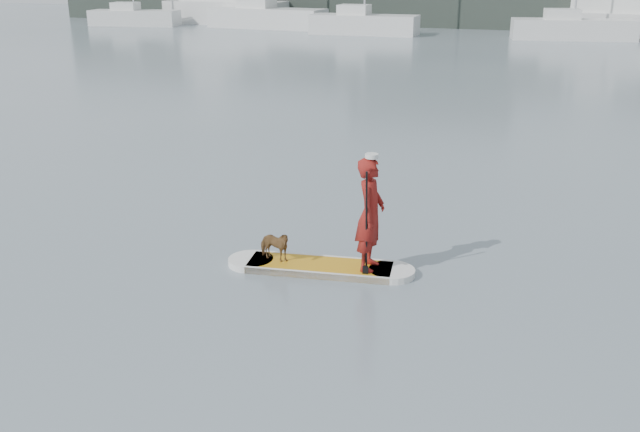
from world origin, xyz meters
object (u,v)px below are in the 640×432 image
(sailboat_c, at_px, (363,23))
(sailboat_d, at_px, (572,27))
(paddleboard, at_px, (320,267))
(motor_yacht_a, at_px, (620,12))
(motor_yacht_b, at_px, (221,0))
(sailboat_a, at_px, (134,16))
(dog, at_px, (274,245))
(paddler, at_px, (370,214))
(sailboat_b, at_px, (266,15))

(sailboat_c, xyz_separation_m, sailboat_d, (14.65, 1.22, 0.03))
(paddleboard, xyz_separation_m, motor_yacht_a, (6.41, 46.97, 1.62))
(paddleboard, distance_m, motor_yacht_a, 47.43)
(paddleboard, xyz_separation_m, motor_yacht_b, (-25.86, 47.23, 1.91))
(sailboat_a, relative_size, motor_yacht_a, 1.04)
(paddleboard, relative_size, sailboat_c, 0.29)
(dog, relative_size, motor_yacht_a, 0.06)
(paddler, distance_m, sailboat_d, 42.82)
(paddler, distance_m, dog, 1.81)
(sailboat_a, height_order, motor_yacht_b, sailboat_a)
(paddler, distance_m, sailboat_a, 53.70)
(paddleboard, bearing_deg, sailboat_b, 106.18)
(dog, xyz_separation_m, sailboat_a, (-31.04, 42.85, 0.35))
(paddleboard, distance_m, dog, 0.88)
(paddleboard, height_order, motor_yacht_b, motor_yacht_b)
(dog, xyz_separation_m, motor_yacht_b, (-25.05, 47.35, 1.57))
(sailboat_b, height_order, motor_yacht_a, sailboat_b)
(sailboat_b, distance_m, sailboat_d, 23.64)
(paddleboard, xyz_separation_m, sailboat_d, (3.28, 42.88, 0.81))
(sailboat_a, bearing_deg, motor_yacht_b, 26.24)
(dog, bearing_deg, sailboat_d, 5.75)
(paddler, bearing_deg, paddleboard, 95.98)
(sailboat_b, xyz_separation_m, sailboat_c, (8.95, -2.58, -0.16))
(paddleboard, distance_m, sailboat_d, 43.01)
(sailboat_d, distance_m, motor_yacht_b, 29.48)
(motor_yacht_a, bearing_deg, motor_yacht_b, -171.21)
(sailboat_a, distance_m, sailboat_b, 11.63)
(sailboat_b, relative_size, motor_yacht_a, 1.39)
(sailboat_d, relative_size, motor_yacht_a, 1.17)
(sailboat_a, xyz_separation_m, motor_yacht_a, (38.26, 4.24, 0.93))
(dog, relative_size, sailboat_b, 0.05)
(paddler, xyz_separation_m, sailboat_c, (-12.22, 41.53, -0.25))
(paddler, bearing_deg, sailboat_b, 23.13)
(dog, height_order, motor_yacht_a, motor_yacht_a)
(paddleboard, height_order, sailboat_c, sailboat_c)
(motor_yacht_a, bearing_deg, sailboat_b, -164.91)
(paddler, xyz_separation_m, motor_yacht_b, (-26.70, 47.10, 0.88))
(sailboat_b, distance_m, motor_yacht_a, 26.88)
(dog, bearing_deg, motor_yacht_a, 2.47)
(sailboat_b, bearing_deg, paddler, -59.82)
(sailboat_b, bearing_deg, motor_yacht_a, 10.37)
(dog, bearing_deg, sailboat_a, 47.11)
(paddleboard, relative_size, motor_yacht_a, 0.32)
(sailboat_b, bearing_deg, motor_yacht_b, 156.14)
(paddler, height_order, sailboat_b, sailboat_b)
(sailboat_d, bearing_deg, sailboat_c, 174.62)
(sailboat_b, xyz_separation_m, sailboat_d, (23.60, -1.36, -0.13))
(paddleboard, relative_size, motor_yacht_b, 0.31)
(sailboat_c, distance_m, sailboat_d, 14.70)
(sailboat_d, bearing_deg, dog, -105.55)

